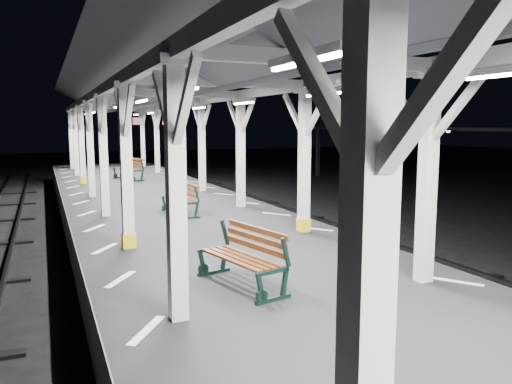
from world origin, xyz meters
TOP-DOWN VIEW (x-y plane):
  - ground at (0.00, 0.00)m, footprint 120.00×120.00m
  - platform at (0.00, 0.00)m, footprint 6.00×50.00m
  - hazard_stripes_left at (-2.45, 0.00)m, footprint 1.00×48.00m
  - hazard_stripes_right at (2.45, 0.00)m, footprint 1.00×48.00m
  - track_right at (5.00, 0.00)m, footprint 2.20×60.00m
  - canopy at (0.00, -0.02)m, footprint 5.40×49.00m
  - bench_near at (-0.69, -1.08)m, footprint 0.98×1.78m
  - bench_mid at (0.03, 5.42)m, footprint 0.73×1.65m
  - bench_far at (0.13, 15.10)m, footprint 1.19×1.94m

SIDE VIEW (x-z plane):
  - ground at x=0.00m, z-range 0.00..0.00m
  - track_right at x=5.00m, z-range 0.00..0.16m
  - platform at x=0.00m, z-range 0.00..1.00m
  - hazard_stripes_left at x=-2.45m, z-range 1.00..1.01m
  - hazard_stripes_right at x=2.45m, z-range 1.00..1.01m
  - bench_mid at x=0.03m, z-range 1.03..1.90m
  - bench_near at x=-0.69m, z-range 1.03..1.94m
  - bench_far at x=0.13m, z-range 1.03..2.02m
  - canopy at x=0.00m, z-range 2.24..6.89m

